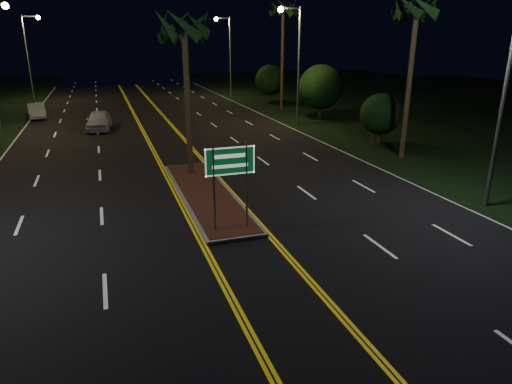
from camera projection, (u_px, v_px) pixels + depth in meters
name	position (u px, v px, depth m)	size (l,w,h in m)	color
ground	(256.00, 266.00, 14.26)	(120.00, 120.00, 0.00)	black
grass_right	(459.00, 108.00, 45.77)	(40.00, 110.00, 0.01)	black
median_island	(206.00, 194.00, 20.51)	(2.25, 10.25, 0.17)	gray
highway_sign	(230.00, 169.00, 15.99)	(1.80, 0.08, 3.20)	gray
streetlight_left_far	(30.00, 48.00, 48.68)	(1.91, 0.44, 9.00)	gray
streetlight_right_near	(501.00, 68.00, 17.45)	(1.91, 0.44, 9.00)	gray
streetlight_right_mid	(295.00, 53.00, 35.38)	(1.91, 0.44, 9.00)	gray
streetlight_right_far	(227.00, 47.00, 53.32)	(1.91, 0.44, 9.00)	gray
palm_median	(184.00, 26.00, 21.33)	(2.40, 2.40, 8.30)	#382819
palm_right_near	(417.00, 9.00, 24.37)	(2.40, 2.40, 9.30)	#382819
palm_right_far	(283.00, 10.00, 42.10)	(2.40, 2.40, 10.30)	#382819
shrub_near	(381.00, 114.00, 30.28)	(2.70, 2.70, 3.30)	#382819
shrub_mid	(321.00, 87.00, 39.15)	(3.78, 3.78, 4.62)	#382819
shrub_far	(270.00, 80.00, 49.97)	(3.24, 3.24, 3.96)	#382819
car_near	(99.00, 119.00, 34.99)	(2.18, 5.08, 1.69)	silver
car_far	(36.00, 110.00, 40.09)	(1.92, 4.49, 1.50)	#A4A8AE
warning_sign	(374.00, 117.00, 30.17)	(1.12, 0.21, 2.70)	gray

